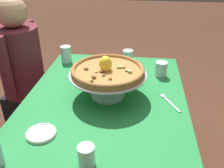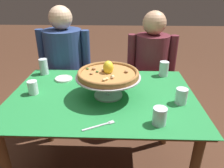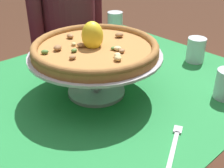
% 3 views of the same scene
% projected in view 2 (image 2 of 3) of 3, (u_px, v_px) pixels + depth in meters
% --- Properties ---
extents(dining_table, '(1.30, 0.93, 0.74)m').
position_uv_depth(dining_table, '(103.00, 107.00, 1.56)').
color(dining_table, brown).
rests_on(dining_table, ground).
extents(pizza_stand, '(0.44, 0.44, 0.15)m').
position_uv_depth(pizza_stand, '(108.00, 81.00, 1.45)').
color(pizza_stand, '#B7B7C1').
rests_on(pizza_stand, dining_table).
extents(pizza, '(0.41, 0.41, 0.10)m').
position_uv_depth(pizza, '(108.00, 73.00, 1.43)').
color(pizza, '#AD753D').
rests_on(pizza, pizza_stand).
extents(water_glass_back_right, '(0.08, 0.08, 0.12)m').
position_uv_depth(water_glass_back_right, '(164.00, 70.00, 1.81)').
color(water_glass_back_right, silver).
rests_on(water_glass_back_right, dining_table).
extents(water_glass_back_left, '(0.07, 0.07, 0.13)m').
position_uv_depth(water_glass_back_left, '(44.00, 67.00, 1.84)').
color(water_glass_back_left, silver).
rests_on(water_glass_back_left, dining_table).
extents(water_glass_front_right, '(0.08, 0.08, 0.10)m').
position_uv_depth(water_glass_front_right, '(159.00, 117.00, 1.18)').
color(water_glass_front_right, silver).
rests_on(water_glass_front_right, dining_table).
extents(water_glass_side_right, '(0.08, 0.08, 0.10)m').
position_uv_depth(water_glass_side_right, '(181.00, 97.00, 1.39)').
color(water_glass_side_right, silver).
rests_on(water_glass_side_right, dining_table).
extents(water_glass_side_left, '(0.07, 0.07, 0.10)m').
position_uv_depth(water_glass_side_left, '(33.00, 89.00, 1.51)').
color(water_glass_side_left, white).
rests_on(water_glass_side_left, dining_table).
extents(side_plate, '(0.14, 0.14, 0.02)m').
position_uv_depth(side_plate, '(64.00, 79.00, 1.75)').
color(side_plate, white).
rests_on(side_plate, dining_table).
extents(dinner_fork, '(0.18, 0.10, 0.01)m').
position_uv_depth(dinner_fork, '(101.00, 125.00, 1.18)').
color(dinner_fork, '#B7B7C1').
rests_on(dinner_fork, dining_table).
extents(diner_left, '(0.53, 0.40, 1.27)m').
position_uv_depth(diner_left, '(66.00, 71.00, 2.20)').
color(diner_left, maroon).
rests_on(diner_left, ground).
extents(diner_right, '(0.48, 0.34, 1.23)m').
position_uv_depth(diner_right, '(150.00, 76.00, 2.20)').
color(diner_right, black).
rests_on(diner_right, ground).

